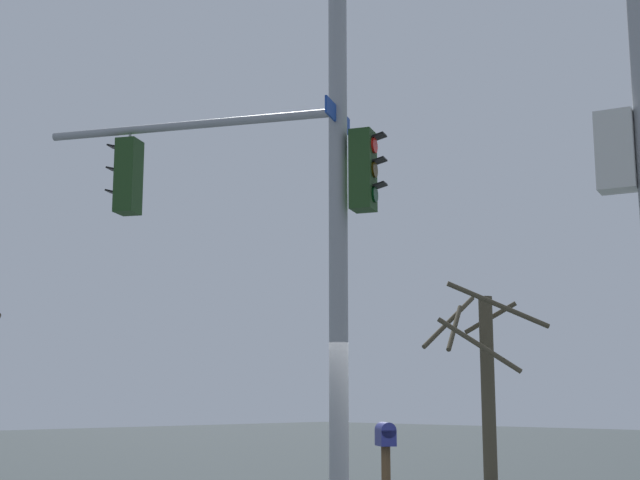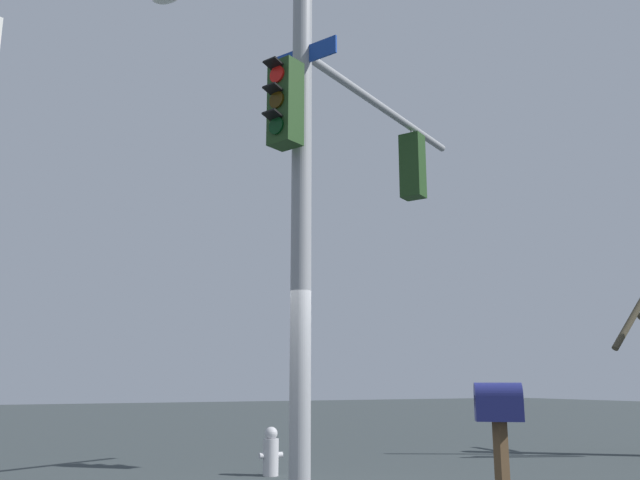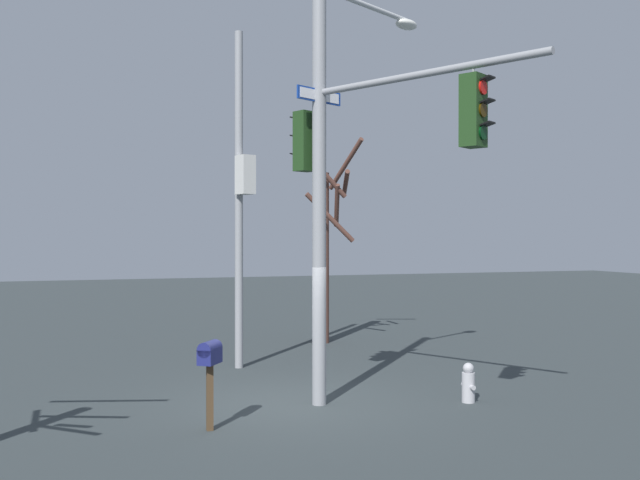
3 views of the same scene
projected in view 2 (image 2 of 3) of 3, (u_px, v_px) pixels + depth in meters
name	position (u px, v px, depth m)	size (l,w,h in m)	color
main_signal_pole_assembly	(315.00, 138.00, 8.98)	(5.51, 3.22, 8.12)	gray
fire_hydrant	(271.00, 452.00, 10.18)	(0.38, 0.24, 0.73)	#B2B2B7
mailbox	(499.00, 415.00, 6.25)	(0.50, 0.45, 1.41)	#4C3823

